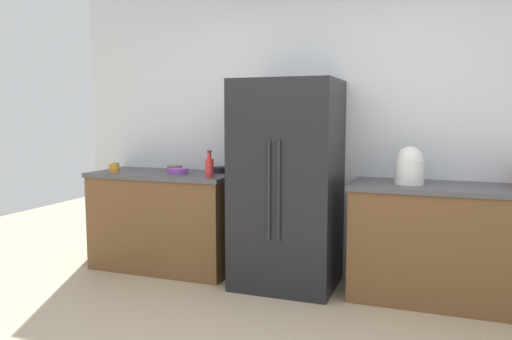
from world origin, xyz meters
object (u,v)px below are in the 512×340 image
at_px(cup_a, 114,168).
at_px(bowl_b, 221,170).
at_px(refrigerator, 287,184).
at_px(rice_cooker, 409,166).
at_px(bowl_a, 178,171).
at_px(cup_b, 116,167).
at_px(bottle_a, 209,167).
at_px(bowl_c, 175,169).

bearing_deg(cup_a, bowl_b, 18.20).
bearing_deg(bowl_b, cup_a, -161.80).
distance_m(refrigerator, rice_cooker, 1.00).
distance_m(rice_cooker, cup_a, 2.67).
bearing_deg(cup_a, refrigerator, 3.69).
xyz_separation_m(refrigerator, cup_a, (-1.67, -0.11, 0.09)).
distance_m(bowl_a, bowl_b, 0.39).
bearing_deg(cup_b, cup_a, -59.62).
bearing_deg(bowl_b, refrigerator, -16.24).
height_order(refrigerator, cup_b, refrigerator).
xyz_separation_m(cup_b, bowl_a, (0.72, -0.05, -0.01)).
height_order(refrigerator, bowl_b, refrigerator).
xyz_separation_m(cup_b, bowl_b, (1.05, 0.17, -0.01)).
xyz_separation_m(bottle_a, cup_b, (-1.09, 0.16, -0.05)).
xyz_separation_m(rice_cooker, cup_b, (-2.75, 0.02, -0.11)).
bearing_deg(bowl_a, bowl_c, 130.17).
relative_size(cup_b, bowl_a, 0.41).
relative_size(bottle_a, bowl_a, 1.27).
relative_size(bowl_a, bowl_c, 1.26).
distance_m(rice_cooker, bottle_a, 1.67).
distance_m(bottle_a, bowl_a, 0.39).
bearing_deg(refrigerator, rice_cooker, 1.32).
height_order(cup_b, bowl_b, cup_b).
height_order(cup_a, cup_b, cup_a).
relative_size(cup_a, cup_b, 1.10).
bearing_deg(bottle_a, bowl_a, 163.42).
bearing_deg(bowl_b, cup_b, -171.02).
bearing_deg(bowl_a, refrigerator, 0.25).
distance_m(bottle_a, cup_b, 1.10).
xyz_separation_m(rice_cooker, bottle_a, (-1.66, -0.14, -0.05)).
relative_size(refrigerator, bowl_c, 12.09).
xyz_separation_m(bottle_a, bowl_a, (-0.37, 0.11, -0.07)).
bearing_deg(refrigerator, bowl_c, 173.31).
distance_m(cup_a, bowl_c, 0.57).
xyz_separation_m(refrigerator, bottle_a, (-0.68, -0.11, 0.14)).
relative_size(cup_b, bowl_b, 0.51).
distance_m(refrigerator, cup_b, 1.77).
bearing_deg(rice_cooker, bowl_b, 173.78).
height_order(rice_cooker, bowl_c, rice_cooker).
relative_size(rice_cooker, bowl_c, 2.06).
distance_m(cup_b, bowl_a, 0.72).
distance_m(cup_a, bowl_a, 0.64).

